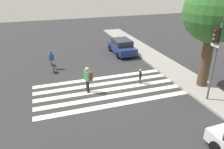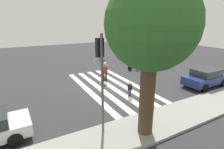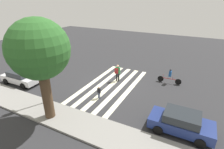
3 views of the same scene
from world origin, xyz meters
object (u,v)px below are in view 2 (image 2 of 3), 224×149
at_px(traffic_light, 101,67).
at_px(street_tree, 151,27).
at_px(pedestrian_child_with_backpack, 105,71).
at_px(pedestrian_adult_yellow_jacket, 130,89).
at_px(cyclist_far_lane, 137,62).
at_px(car_parked_silver_sedan, 205,77).

height_order(traffic_light, street_tree, street_tree).
bearing_deg(pedestrian_child_with_backpack, traffic_light, -136.19).
bearing_deg(traffic_light, pedestrian_adult_yellow_jacket, -141.88).
bearing_deg(cyclist_far_lane, pedestrian_child_with_backpack, 20.01).
height_order(traffic_light, pedestrian_child_with_backpack, traffic_light).
distance_m(traffic_light, pedestrian_adult_yellow_jacket, 5.39).
bearing_deg(pedestrian_adult_yellow_jacket, traffic_light, -123.42).
relative_size(traffic_light, pedestrian_adult_yellow_jacket, 4.28).
distance_m(pedestrian_child_with_backpack, pedestrian_adult_yellow_jacket, 3.94).
relative_size(traffic_light, cyclist_far_lane, 2.03).
xyz_separation_m(traffic_light, pedestrian_child_with_backpack, (-3.57, -6.77, -2.36)).
distance_m(street_tree, pedestrian_adult_yellow_jacket, 6.31).
height_order(pedestrian_adult_yellow_jacket, car_parked_silver_sedan, car_parked_silver_sedan).
xyz_separation_m(street_tree, pedestrian_child_with_backpack, (-1.77, -7.92, -4.10)).
bearing_deg(pedestrian_adult_yellow_jacket, car_parked_silver_sedan, 8.66).
relative_size(traffic_light, pedestrian_child_with_backpack, 2.68).
distance_m(traffic_light, cyclist_far_lane, 12.56).
height_order(street_tree, pedestrian_child_with_backpack, street_tree).
xyz_separation_m(pedestrian_child_with_backpack, cyclist_far_lane, (-5.04, -2.01, -0.21)).
distance_m(street_tree, pedestrian_child_with_backpack, 9.09).
relative_size(traffic_light, car_parked_silver_sedan, 1.21).
relative_size(street_tree, car_parked_silver_sedan, 1.79).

